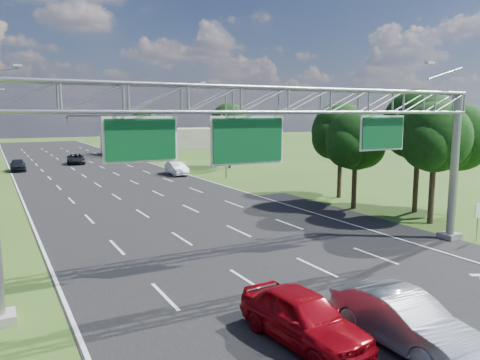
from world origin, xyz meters
TOP-DOWN VIEW (x-y plane):
  - ground at (0.00, 30.00)m, footprint 220.00×220.00m
  - road at (0.00, 30.00)m, footprint 18.00×180.00m
  - road_flare at (10.20, 14.00)m, footprint 3.00×30.00m
  - sign_gantry at (0.33, 12.00)m, footprint 23.50×1.00m
  - regulatory_sign at (12.40, 10.98)m, footprint 0.60×0.08m
  - traffic_signal at (7.48, 65.00)m, footprint 12.21×0.24m
  - streetlight_r_mid at (11.30, 40.00)m, footprint 2.97×0.22m
  - tree_cluster_right at (14.80, 19.19)m, footprint 9.91×14.60m
  - tree_verge_rd at (16.08, 48.04)m, footprint 5.76×4.80m
  - tree_verge_re at (14.08, 78.04)m, footprint 5.76×4.80m
  - building_right at (24.00, 82.00)m, footprint 12.00×9.00m
  - red_coupe at (-2.84, 6.11)m, footprint 2.32×4.90m
  - silver_sedan at (-0.31, 4.53)m, footprint 1.74×4.92m
  - car_queue_b at (-0.45, 62.56)m, footprint 2.84×5.19m
  - car_queue_c at (-8.00, 57.39)m, footprint 1.93×4.46m
  - car_queue_d at (7.71, 45.00)m, footprint 1.82×4.62m
  - box_truck at (7.80, 74.33)m, footprint 3.27×9.07m

SIDE VIEW (x-z plane):
  - ground at x=0.00m, z-range 0.00..0.00m
  - road at x=0.00m, z-range -0.01..0.01m
  - road_flare at x=10.20m, z-range -0.01..0.01m
  - car_queue_b at x=-0.45m, z-range 0.00..1.38m
  - car_queue_d at x=7.71m, z-range 0.00..1.50m
  - car_queue_c at x=-8.00m, z-range 0.00..1.50m
  - silver_sedan at x=-0.31m, z-range 0.00..1.62m
  - red_coupe at x=-2.84m, z-range 0.00..1.62m
  - regulatory_sign at x=12.40m, z-range 0.46..2.56m
  - box_truck at x=7.80m, z-range -0.07..3.28m
  - building_right at x=24.00m, z-range 0.00..4.00m
  - traffic_signal at x=7.48m, z-range 1.67..8.67m
  - tree_verge_re at x=14.08m, z-range 1.28..9.12m
  - tree_cluster_right at x=14.80m, z-range 0.97..9.65m
  - streetlight_r_mid at x=11.30m, z-range 0.50..10.66m
  - tree_verge_rd at x=16.08m, z-range 1.49..9.77m
  - sign_gantry at x=0.33m, z-range 2.11..11.67m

